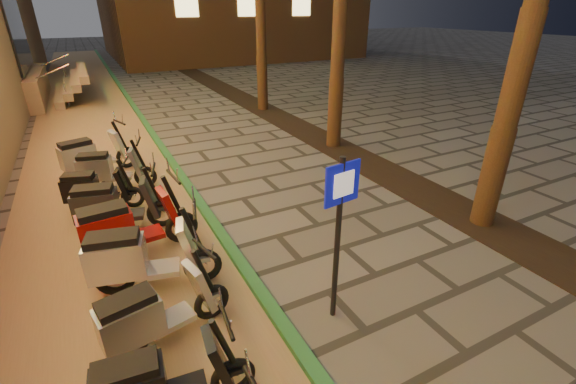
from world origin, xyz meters
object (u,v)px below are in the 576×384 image
scooter_8 (126,228)px  scooter_11 (107,169)px  scooter_7 (138,258)px  scooter_10 (93,190)px  scooter_6 (152,315)px  scooter_12 (90,156)px  scooter_9 (112,206)px  pedestrian_sign (339,220)px

scooter_8 → scooter_11: 2.90m
scooter_7 → scooter_10: size_ratio=1.22×
scooter_6 → scooter_7: 1.13m
scooter_7 → scooter_11: scooter_7 is taller
scooter_11 → scooter_12: 1.01m
scooter_6 → scooter_11: scooter_11 is taller
scooter_10 → scooter_11: 0.95m
scooter_6 → scooter_7: bearing=76.8°
scooter_9 → scooter_12: size_ratio=0.97×
scooter_7 → scooter_11: size_ratio=1.13×
scooter_8 → scooter_12: size_ratio=1.05×
scooter_8 → scooter_10: (-0.38, 2.01, -0.11)m
scooter_7 → scooter_11: (-0.10, 3.83, -0.06)m
pedestrian_sign → scooter_10: 5.35m
scooter_9 → scooter_6: bearing=-72.7°
scooter_6 → scooter_7: scooter_7 is taller
pedestrian_sign → scooter_8: pedestrian_sign is taller
scooter_8 → scooter_12: scooter_8 is taller
pedestrian_sign → scooter_9: bearing=115.4°
scooter_10 → scooter_11: bearing=87.2°
scooter_7 → scooter_11: bearing=105.1°
pedestrian_sign → scooter_9: pedestrian_sign is taller
pedestrian_sign → scooter_10: bearing=111.6°
scooter_12 → scooter_9: bearing=-103.4°
scooter_9 → scooter_12: scooter_12 is taller
scooter_11 → scooter_8: bearing=-74.0°
scooter_9 → scooter_11: scooter_9 is taller
scooter_9 → scooter_11: (0.07, 1.94, -0.03)m
scooter_6 → scooter_9: size_ratio=0.94×
scooter_10 → scooter_11: size_ratio=0.92×
scooter_9 → scooter_10: scooter_9 is taller
scooter_7 → scooter_6: bearing=-77.3°
scooter_12 → scooter_6: bearing=-104.0°
pedestrian_sign → scooter_11: (-2.22, 5.49, -0.95)m
scooter_9 → scooter_12: (-0.21, 2.91, 0.02)m
pedestrian_sign → scooter_7: (-2.13, 1.66, -0.89)m
scooter_7 → scooter_12: scooter_7 is taller
scooter_11 → scooter_12: bearing=121.2°
pedestrian_sign → scooter_8: bearing=122.6°
scooter_7 → scooter_9: bearing=108.8°
scooter_7 → pedestrian_sign: bearing=-24.3°
scooter_11 → scooter_12: (-0.28, 0.97, 0.05)m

